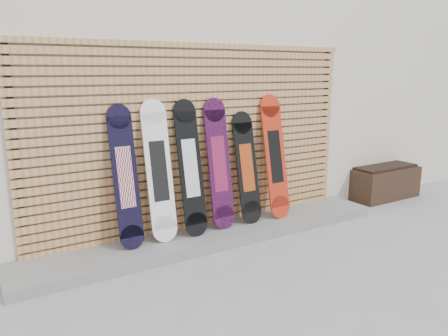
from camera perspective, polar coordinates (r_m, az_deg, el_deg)
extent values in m
plane|color=gray|center=(4.85, 4.36, -11.57)|extent=(80.00, 80.00, 0.00)
cube|color=beige|center=(7.73, -7.90, 11.13)|extent=(12.00, 5.00, 3.60)
cube|color=gray|center=(5.28, -1.34, -8.77)|extent=(4.60, 0.70, 0.12)
cube|color=tan|center=(5.49, -2.88, -7.07)|extent=(4.20, 0.05, 0.08)
cube|color=tan|center=(5.46, -2.89, -6.11)|extent=(4.20, 0.05, 0.08)
cube|color=tan|center=(5.43, -2.90, -5.14)|extent=(4.20, 0.05, 0.07)
cube|color=tan|center=(5.40, -2.91, -4.16)|extent=(4.20, 0.05, 0.07)
cube|color=tan|center=(5.37, -2.92, -3.17)|extent=(4.20, 0.05, 0.07)
cube|color=tan|center=(5.34, -2.94, -2.17)|extent=(4.20, 0.05, 0.07)
cube|color=tan|center=(5.32, -2.95, -1.16)|extent=(4.20, 0.05, 0.07)
cube|color=tan|center=(5.30, -2.96, -0.14)|extent=(4.20, 0.05, 0.07)
cube|color=tan|center=(5.28, -2.97, 0.89)|extent=(4.20, 0.05, 0.07)
cube|color=tan|center=(5.26, -2.98, 1.92)|extent=(4.20, 0.05, 0.08)
cube|color=tan|center=(5.24, -3.00, 2.96)|extent=(4.20, 0.05, 0.08)
cube|color=tan|center=(5.23, -3.01, 4.01)|extent=(4.20, 0.05, 0.08)
cube|color=tan|center=(5.21, -3.02, 5.07)|extent=(4.20, 0.05, 0.08)
cube|color=tan|center=(5.20, -3.03, 6.13)|extent=(4.20, 0.05, 0.08)
cube|color=tan|center=(5.19, -3.04, 7.19)|extent=(4.20, 0.05, 0.08)
cube|color=tan|center=(5.18, -3.06, 8.26)|extent=(4.20, 0.05, 0.08)
cube|color=tan|center=(5.18, -3.07, 9.33)|extent=(4.20, 0.05, 0.08)
cube|color=tan|center=(5.17, -3.08, 10.40)|extent=(4.20, 0.05, 0.08)
cube|color=tan|center=(5.17, -3.10, 11.48)|extent=(4.20, 0.05, 0.08)
cube|color=tan|center=(5.17, -3.11, 12.55)|extent=(4.20, 0.05, 0.08)
cube|color=tan|center=(5.17, -3.12, 13.63)|extent=(4.20, 0.05, 0.08)
cube|color=tan|center=(5.17, -3.14, 14.70)|extent=(4.20, 0.05, 0.08)
cube|color=black|center=(4.67, -25.48, 0.66)|extent=(0.06, 0.04, 2.23)
cube|color=black|center=(6.46, 12.88, 4.58)|extent=(0.06, 0.04, 2.23)
cube|color=tan|center=(5.17, -3.15, 15.69)|extent=(4.26, 0.07, 0.06)
cube|color=black|center=(7.37, 20.20, -1.85)|extent=(1.16, 0.48, 0.48)
cube|color=black|center=(7.31, 20.36, 0.13)|extent=(1.07, 0.39, 0.04)
cube|color=black|center=(4.73, -12.76, -1.19)|extent=(0.27, 0.26, 1.27)
cylinder|color=black|center=(4.81, -11.92, -8.82)|extent=(0.27, 0.07, 0.27)
cylinder|color=black|center=(4.73, -13.61, 6.57)|extent=(0.27, 0.07, 0.27)
cube|color=silver|center=(4.73, -12.76, -1.19)|extent=(0.17, 0.15, 0.65)
cube|color=white|center=(4.86, -8.50, -0.40)|extent=(0.30, 0.25, 1.28)
cylinder|color=white|center=(4.94, -7.73, -7.88)|extent=(0.30, 0.07, 0.29)
cylinder|color=white|center=(4.86, -9.28, 7.20)|extent=(0.30, 0.07, 0.29)
cube|color=black|center=(4.86, -8.50, -0.40)|extent=(0.18, 0.14, 0.66)
cube|color=black|center=(5.00, -4.41, 0.00)|extent=(0.28, 0.28, 1.28)
cylinder|color=black|center=(5.07, -3.61, -7.33)|extent=(0.28, 0.08, 0.28)
cylinder|color=black|center=(5.02, -5.21, 7.40)|extent=(0.28, 0.08, 0.28)
cube|color=silver|center=(5.00, -4.41, 0.00)|extent=(0.17, 0.16, 0.66)
cube|color=black|center=(5.20, -0.64, 0.54)|extent=(0.29, 0.25, 1.27)
cylinder|color=black|center=(5.28, 0.00, -6.41)|extent=(0.29, 0.07, 0.29)
cylinder|color=black|center=(5.21, -1.30, 7.59)|extent=(0.29, 0.07, 0.29)
cube|color=maroon|center=(5.20, -0.64, 0.54)|extent=(0.18, 0.14, 0.66)
cube|color=black|center=(5.43, 3.00, 0.05)|extent=(0.29, 0.25, 1.10)
cylinder|color=black|center=(5.48, 3.62, -5.76)|extent=(0.29, 0.08, 0.28)
cylinder|color=black|center=(5.43, 2.36, 5.93)|extent=(0.29, 0.08, 0.28)
cube|color=#922D0D|center=(5.43, 3.00, 0.05)|extent=(0.18, 0.15, 0.58)
cube|color=red|center=(5.64, 6.69, 1.48)|extent=(0.30, 0.29, 1.28)
cylinder|color=red|center=(5.70, 7.35, -5.04)|extent=(0.30, 0.08, 0.30)
cylinder|color=red|center=(5.66, 6.02, 8.05)|extent=(0.30, 0.08, 0.30)
cube|color=black|center=(5.64, 6.69, 1.48)|extent=(0.19, 0.16, 0.66)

